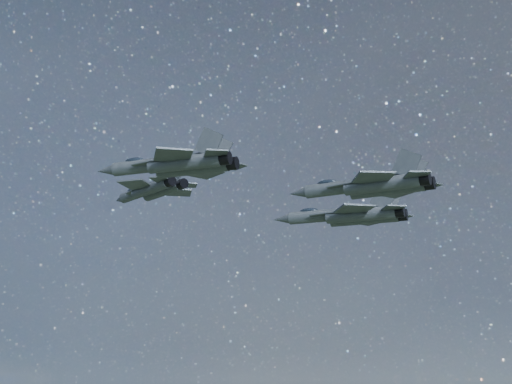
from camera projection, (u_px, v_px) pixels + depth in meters
The scene contains 4 objects.
jet_lead at pixel (152, 190), 97.61m from camera, with size 16.88×11.42×4.25m.
jet_left at pixel (351, 215), 96.85m from camera, with size 19.72×13.52×4.95m.
jet_right at pixel (177, 164), 74.36m from camera, with size 16.96×11.60×4.26m.
jet_slot at pixel (373, 186), 79.19m from camera, with size 17.73×12.42×4.47m.
Camera 1 is at (48.91, -68.87, 130.64)m, focal length 50.00 mm.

